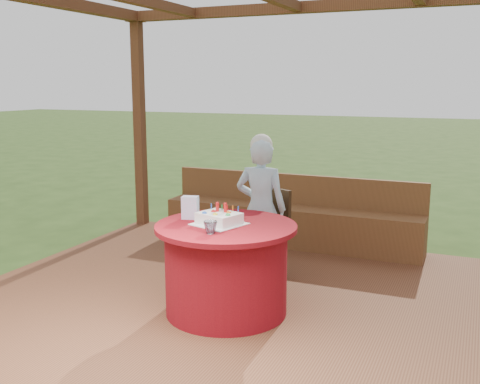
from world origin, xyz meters
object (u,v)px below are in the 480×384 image
object	(u,v)px
chair	(268,228)
drinking_glass	(210,227)
bench	(291,222)
gift_bag	(190,208)
table	(226,268)
elderly_woman	(261,206)
birthday_cake	(219,218)

from	to	relation	value
chair	drinking_glass	xyz separation A→B (m)	(0.05, -1.35, 0.33)
chair	drinking_glass	bearing A→B (deg)	-87.90
bench	gift_bag	xyz separation A→B (m)	(-0.21, -2.02, 0.57)
table	chair	distance (m)	1.06
elderly_woman	gift_bag	xyz separation A→B (m)	(-0.28, -0.88, 0.14)
table	chair	bearing A→B (deg)	92.17
chair	birthday_cake	size ratio (longest dim) A/B	1.88
chair	drinking_glass	world-z (taller)	chair
birthday_cake	gift_bag	world-z (taller)	gift_bag
elderly_woman	drinking_glass	world-z (taller)	elderly_woman
bench	chair	xyz separation A→B (m)	(0.11, -1.03, 0.19)
drinking_glass	birthday_cake	bearing A→B (deg)	102.45
bench	elderly_woman	distance (m)	1.22
chair	gift_bag	xyz separation A→B (m)	(-0.31, -0.99, 0.38)
table	chair	xyz separation A→B (m)	(-0.04, 1.05, 0.08)
table	birthday_cake	distance (m)	0.42
elderly_woman	gift_bag	world-z (taller)	elderly_woman
elderly_woman	birthday_cake	size ratio (longest dim) A/B	3.11
chair	drinking_glass	size ratio (longest dim) A/B	8.13
table	drinking_glass	bearing A→B (deg)	-88.16
bench	elderly_woman	world-z (taller)	elderly_woman
table	drinking_glass	distance (m)	0.51
table	birthday_cake	xyz separation A→B (m)	(-0.05, -0.02, 0.41)
table	elderly_woman	world-z (taller)	elderly_woman
gift_bag	bench	bearing A→B (deg)	70.68
table	drinking_glass	xyz separation A→B (m)	(0.01, -0.29, 0.41)
bench	birthday_cake	world-z (taller)	birthday_cake
elderly_woman	birthday_cake	distance (m)	0.96
chair	elderly_woman	size ratio (longest dim) A/B	0.61
chair	gift_bag	distance (m)	1.11
birthday_cake	gift_bag	size ratio (longest dim) A/B	2.34
table	elderly_woman	xyz separation A→B (m)	(-0.07, 0.94, 0.32)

